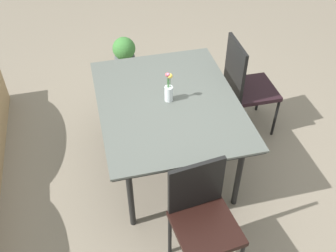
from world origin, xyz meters
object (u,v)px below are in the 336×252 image
chair_near_right (245,83)px  chair_end_left (202,215)px  dining_table (168,106)px  flower_vase (169,90)px  potted_plant (125,56)px

chair_near_right → chair_end_left: (-1.33, 0.84, -0.01)m
dining_table → flower_vase: flower_vase is taller
chair_near_right → potted_plant: bearing=-140.6°
dining_table → chair_near_right: bearing=-68.6°
dining_table → chair_end_left: size_ratio=1.58×
chair_end_left → potted_plant: bearing=-93.7°
chair_end_left → flower_vase: bearing=-98.0°
chair_end_left → flower_vase: flower_vase is taller
dining_table → chair_near_right: size_ratio=1.47×
dining_table → chair_end_left: (-1.01, 0.01, -0.14)m
chair_end_left → flower_vase: (1.02, -0.02, 0.30)m
chair_near_right → chair_end_left: chair_near_right is taller
dining_table → chair_near_right: chair_near_right is taller
chair_near_right → potted_plant: (1.23, 0.99, -0.30)m
chair_near_right → flower_vase: (-0.32, 0.83, 0.29)m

